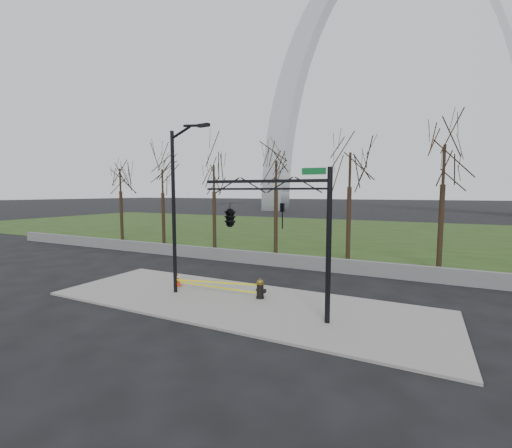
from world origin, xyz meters
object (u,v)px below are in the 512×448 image
at_px(fire_hydrant, 260,289).
at_px(traffic_cone, 178,279).
at_px(street_light, 177,200).
at_px(traffic_signal_mast, 248,215).

relative_size(fire_hydrant, traffic_cone, 1.33).
bearing_deg(traffic_cone, street_light, -48.65).
bearing_deg(traffic_signal_mast, traffic_cone, 152.12).
height_order(traffic_cone, traffic_signal_mast, traffic_signal_mast).
relative_size(traffic_cone, traffic_signal_mast, 0.12).
bearing_deg(traffic_cone, fire_hydrant, 0.50).
distance_m(fire_hydrant, traffic_cone, 4.86).
distance_m(fire_hydrant, traffic_signal_mast, 4.13).
xyz_separation_m(fire_hydrant, street_light, (-4.01, -1.00, 4.15)).
distance_m(traffic_cone, traffic_signal_mast, 6.68).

